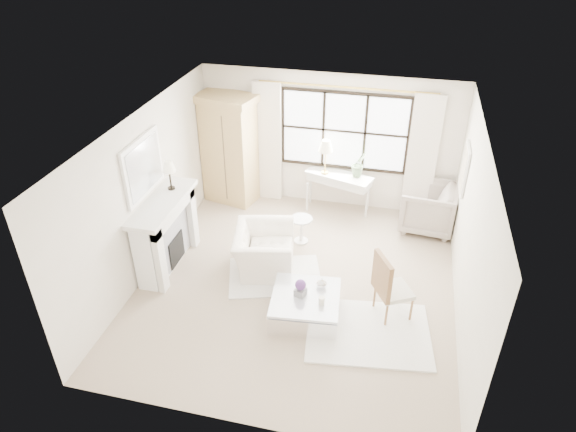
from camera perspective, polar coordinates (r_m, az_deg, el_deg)
name	(u,v)px	position (r m, az deg, el deg)	size (l,w,h in m)	color
floor	(297,283)	(8.51, 1.01, -7.43)	(5.50, 5.50, 0.00)	tan
ceiling	(299,129)	(7.11, 1.21, 9.64)	(5.50, 5.50, 0.00)	silver
wall_back	(328,141)	(10.13, 4.50, 8.28)	(5.00, 5.00, 0.00)	white
wall_front	(242,345)	(5.65, -5.14, -14.04)	(5.00, 5.00, 0.00)	beige
wall_left	(146,194)	(8.54, -15.53, 2.36)	(5.50, 5.50, 0.00)	beige
wall_right	(471,235)	(7.68, 19.63, -1.95)	(5.50, 5.50, 0.00)	beige
window_pane	(344,131)	(9.98, 6.26, 9.37)	(2.40, 0.02, 1.50)	white
window_frame	(344,131)	(9.97, 6.25, 9.35)	(2.50, 0.04, 1.50)	black
curtain_rod	(346,87)	(9.63, 6.52, 14.02)	(0.04, 0.04, 3.30)	#B08F3D
curtain_left	(268,143)	(10.32, -2.26, 8.12)	(0.55, 0.10, 2.47)	white
curtain_right	(422,158)	(10.00, 14.65, 6.25)	(0.55, 0.10, 2.47)	silver
fireplace	(164,232)	(8.79, -13.58, -1.77)	(0.58, 1.66, 1.26)	white
mirror_frame	(143,167)	(8.30, -15.83, 5.28)	(0.05, 1.15, 0.95)	white
mirror_glass	(145,167)	(8.29, -15.64, 5.27)	(0.02, 1.00, 0.80)	silver
art_frame	(465,169)	(9.06, 19.04, 4.97)	(0.04, 0.62, 0.82)	silver
art_canvas	(463,169)	(9.06, 18.91, 4.99)	(0.01, 0.52, 0.72)	#BCB092
mantel_lamp	(169,168)	(8.60, -13.12, 5.26)	(0.22, 0.22, 0.51)	black
armoire	(229,149)	(10.36, -6.55, 7.44)	(1.25, 0.93, 2.24)	tan
console_table	(338,192)	(10.26, 5.59, 2.63)	(1.37, 0.81, 0.80)	silver
console_lamp	(326,147)	(9.87, 4.23, 7.67)	(0.28, 0.28, 0.69)	#A68639
orchid_plant	(359,164)	(9.94, 7.89, 5.74)	(0.29, 0.23, 0.53)	#546F4A
side_table	(301,226)	(9.28, 1.48, -1.17)	(0.40, 0.40, 0.51)	white
rug_left	(275,276)	(8.63, -1.46, -6.68)	(1.51, 1.07, 0.03)	white
rug_right	(368,332)	(7.73, 8.89, -12.65)	(1.77, 1.33, 0.03)	white
club_armchair	(264,250)	(8.64, -2.68, -3.79)	(1.10, 0.96, 0.72)	white
wingback_chair	(428,207)	(9.97, 15.26, 0.92)	(0.95, 0.98, 0.89)	#A19388
french_chair	(392,299)	(7.89, 11.43, -9.02)	(0.66, 0.66, 1.08)	olive
coffee_table	(305,306)	(7.81, 1.95, -9.97)	(1.10, 1.10, 0.38)	white
planter_box	(300,292)	(7.66, 1.39, -8.44)	(0.15, 0.15, 0.11)	slate
planter_flowers	(301,285)	(7.57, 1.40, -7.64)	(0.16, 0.16, 0.16)	#582E75
pillar_candle	(322,301)	(7.52, 3.76, -9.37)	(0.09, 0.09, 0.12)	white
coffee_vase	(322,283)	(7.80, 3.75, -7.42)	(0.16, 0.16, 0.17)	white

